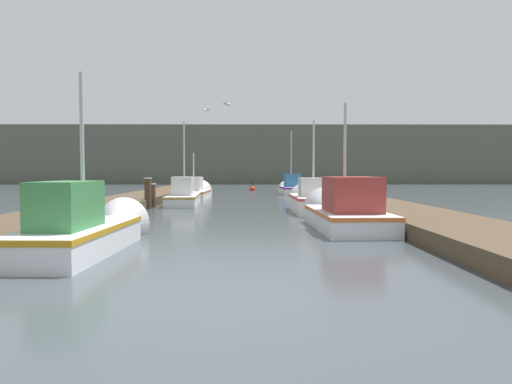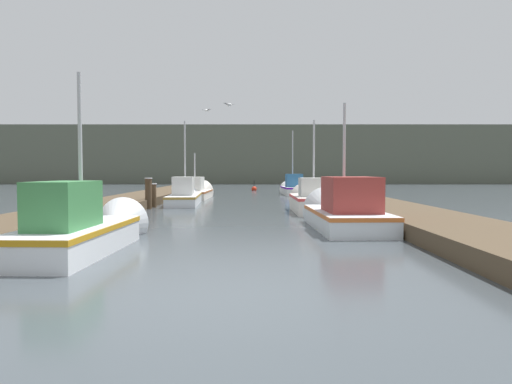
{
  "view_description": "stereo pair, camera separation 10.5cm",
  "coord_description": "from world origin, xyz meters",
  "px_view_note": "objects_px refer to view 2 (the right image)",
  "views": [
    {
      "loc": [
        0.46,
        -5.8,
        1.62
      ],
      "look_at": [
        0.57,
        12.13,
        0.8
      ],
      "focal_mm": 32.0,
      "sensor_mm": 36.0,
      "label": 1
    },
    {
      "loc": [
        0.56,
        -5.8,
        1.62
      ],
      "look_at": [
        0.57,
        12.13,
        0.8
      ],
      "focal_mm": 32.0,
      "sensor_mm": 36.0,
      "label": 2
    }
  ],
  "objects_px": {
    "mooring_piling_1": "(148,193)",
    "mooring_piling_2": "(153,195)",
    "channel_buoy": "(254,189)",
    "fishing_boat_5": "(292,188)",
    "mooring_piling_0": "(299,183)",
    "fishing_boat_2": "(312,200)",
    "seagull_1": "(229,105)",
    "fishing_boat_3": "(186,196)",
    "seagull_lead": "(206,110)",
    "fishing_boat_0": "(87,228)",
    "fishing_boat_1": "(342,211)",
    "fishing_boat_4": "(196,192)"
  },
  "relations": [
    {
      "from": "fishing_boat_5",
      "to": "mooring_piling_2",
      "type": "distance_m",
      "value": 13.53
    },
    {
      "from": "fishing_boat_0",
      "to": "channel_buoy",
      "type": "height_order",
      "value": "fishing_boat_0"
    },
    {
      "from": "fishing_boat_3",
      "to": "mooring_piling_2",
      "type": "distance_m",
      "value": 2.75
    },
    {
      "from": "fishing_boat_1",
      "to": "mooring_piling_0",
      "type": "distance_m",
      "value": 24.02
    },
    {
      "from": "fishing_boat_4",
      "to": "seagull_1",
      "type": "xyz_separation_m",
      "value": [
        2.48,
        -7.88,
        4.08
      ]
    },
    {
      "from": "mooring_piling_0",
      "to": "mooring_piling_1",
      "type": "relative_size",
      "value": 0.92
    },
    {
      "from": "channel_buoy",
      "to": "seagull_1",
      "type": "distance_m",
      "value": 18.87
    },
    {
      "from": "fishing_boat_1",
      "to": "channel_buoy",
      "type": "distance_m",
      "value": 25.01
    },
    {
      "from": "channel_buoy",
      "to": "fishing_boat_3",
      "type": "bearing_deg",
      "value": -102.49
    },
    {
      "from": "mooring_piling_0",
      "to": "fishing_boat_1",
      "type": "bearing_deg",
      "value": -92.38
    },
    {
      "from": "fishing_boat_0",
      "to": "fishing_boat_5",
      "type": "relative_size",
      "value": 1.02
    },
    {
      "from": "mooring_piling_2",
      "to": "channel_buoy",
      "type": "distance_m",
      "value": 18.24
    },
    {
      "from": "mooring_piling_0",
      "to": "fishing_boat_3",
      "type": "bearing_deg",
      "value": -116.1
    },
    {
      "from": "fishing_boat_2",
      "to": "fishing_boat_3",
      "type": "distance_m",
      "value": 7.31
    },
    {
      "from": "fishing_boat_2",
      "to": "channel_buoy",
      "type": "height_order",
      "value": "fishing_boat_2"
    },
    {
      "from": "seagull_1",
      "to": "fishing_boat_3",
      "type": "bearing_deg",
      "value": 77.03
    },
    {
      "from": "mooring_piling_2",
      "to": "fishing_boat_2",
      "type": "bearing_deg",
      "value": -15.49
    },
    {
      "from": "channel_buoy",
      "to": "seagull_1",
      "type": "relative_size",
      "value": 1.92
    },
    {
      "from": "fishing_boat_2",
      "to": "seagull_1",
      "type": "height_order",
      "value": "seagull_1"
    },
    {
      "from": "mooring_piling_1",
      "to": "seagull_lead",
      "type": "bearing_deg",
      "value": 62.39
    },
    {
      "from": "mooring_piling_1",
      "to": "seagull_1",
      "type": "distance_m",
      "value": 5.12
    },
    {
      "from": "fishing_boat_3",
      "to": "fishing_boat_4",
      "type": "bearing_deg",
      "value": 87.88
    },
    {
      "from": "fishing_boat_3",
      "to": "seagull_lead",
      "type": "distance_m",
      "value": 4.5
    },
    {
      "from": "fishing_boat_0",
      "to": "fishing_boat_1",
      "type": "distance_m",
      "value": 7.06
    },
    {
      "from": "mooring_piling_2",
      "to": "mooring_piling_1",
      "type": "bearing_deg",
      "value": -89.73
    },
    {
      "from": "fishing_boat_4",
      "to": "channel_buoy",
      "type": "relative_size",
      "value": 5.59
    },
    {
      "from": "channel_buoy",
      "to": "seagull_lead",
      "type": "relative_size",
      "value": 1.9
    },
    {
      "from": "fishing_boat_1",
      "to": "fishing_boat_2",
      "type": "bearing_deg",
      "value": 90.29
    },
    {
      "from": "mooring_piling_1",
      "to": "mooring_piling_2",
      "type": "distance_m",
      "value": 0.86
    },
    {
      "from": "fishing_boat_5",
      "to": "seagull_1",
      "type": "relative_size",
      "value": 9.65
    },
    {
      "from": "fishing_boat_2",
      "to": "fishing_boat_5",
      "type": "height_order",
      "value": "fishing_boat_5"
    },
    {
      "from": "fishing_boat_2",
      "to": "fishing_boat_3",
      "type": "bearing_deg",
      "value": 142.03
    },
    {
      "from": "fishing_boat_2",
      "to": "seagull_1",
      "type": "distance_m",
      "value": 5.45
    },
    {
      "from": "mooring_piling_2",
      "to": "seagull_lead",
      "type": "relative_size",
      "value": 2.15
    },
    {
      "from": "mooring_piling_1",
      "to": "fishing_boat_0",
      "type": "bearing_deg",
      "value": -83.83
    },
    {
      "from": "mooring_piling_0",
      "to": "seagull_1",
      "type": "relative_size",
      "value": 2.49
    },
    {
      "from": "channel_buoy",
      "to": "fishing_boat_5",
      "type": "bearing_deg",
      "value": -66.59
    },
    {
      "from": "fishing_boat_2",
      "to": "channel_buoy",
      "type": "distance_m",
      "value": 19.75
    },
    {
      "from": "fishing_boat_0",
      "to": "fishing_boat_2",
      "type": "bearing_deg",
      "value": 58.67
    },
    {
      "from": "mooring_piling_0",
      "to": "mooring_piling_1",
      "type": "distance_m",
      "value": 19.44
    },
    {
      "from": "fishing_boat_3",
      "to": "seagull_1",
      "type": "distance_m",
      "value": 5.68
    },
    {
      "from": "fishing_boat_4",
      "to": "mooring_piling_1",
      "type": "distance_m",
      "value": 8.14
    },
    {
      "from": "fishing_boat_0",
      "to": "channel_buoy",
      "type": "relative_size",
      "value": 5.15
    },
    {
      "from": "mooring_piling_2",
      "to": "seagull_lead",
      "type": "height_order",
      "value": "seagull_lead"
    },
    {
      "from": "fishing_boat_0",
      "to": "mooring_piling_2",
      "type": "relative_size",
      "value": 4.56
    },
    {
      "from": "fishing_boat_3",
      "to": "fishing_boat_4",
      "type": "xyz_separation_m",
      "value": [
        -0.12,
        4.71,
        0.01
      ]
    },
    {
      "from": "fishing_boat_0",
      "to": "mooring_piling_1",
      "type": "xyz_separation_m",
      "value": [
        -1.08,
        10.03,
        0.24
      ]
    },
    {
      "from": "fishing_boat_2",
      "to": "mooring_piling_0",
      "type": "relative_size",
      "value": 3.73
    },
    {
      "from": "fishing_boat_0",
      "to": "mooring_piling_0",
      "type": "bearing_deg",
      "value": 77.44
    },
    {
      "from": "fishing_boat_2",
      "to": "mooring_piling_1",
      "type": "bearing_deg",
      "value": 170.57
    }
  ]
}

